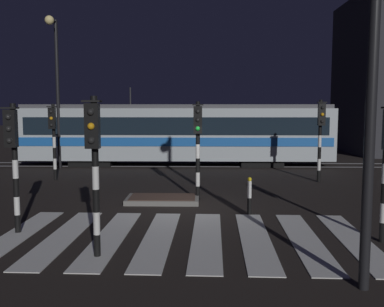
{
  "coord_description": "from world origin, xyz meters",
  "views": [
    {
      "loc": [
        0.46,
        -13.5,
        3.13
      ],
      "look_at": [
        0.09,
        2.82,
        1.4
      ],
      "focal_mm": 41.39,
      "sensor_mm": 36.0,
      "label": 1
    }
  ],
  "objects_px": {
    "traffic_light_corner_far_right": "(321,128)",
    "traffic_light_corner_near_left": "(13,149)",
    "traffic_light_median_centre": "(198,136)",
    "street_lamp_trackside_left": "(56,75)",
    "bollard_island_edge": "(249,196)",
    "tram": "(177,133)",
    "traffic_light_kerb_mid_left": "(94,152)",
    "traffic_light_corner_far_left": "(53,130)"
  },
  "relations": [
    {
      "from": "traffic_light_corner_far_left",
      "to": "traffic_light_corner_near_left",
      "type": "bearing_deg",
      "value": -77.87
    },
    {
      "from": "traffic_light_corner_far_left",
      "to": "bollard_island_edge",
      "type": "xyz_separation_m",
      "value": [
        7.67,
        -5.9,
        -1.58
      ]
    },
    {
      "from": "traffic_light_corner_far_right",
      "to": "bollard_island_edge",
      "type": "xyz_separation_m",
      "value": [
        -3.5,
        -5.65,
        -1.7
      ]
    },
    {
      "from": "traffic_light_kerb_mid_left",
      "to": "bollard_island_edge",
      "type": "xyz_separation_m",
      "value": [
        3.56,
        3.77,
        -1.65
      ]
    },
    {
      "from": "traffic_light_corner_far_right",
      "to": "traffic_light_median_centre",
      "type": "height_order",
      "value": "traffic_light_corner_far_right"
    },
    {
      "from": "traffic_light_kerb_mid_left",
      "to": "street_lamp_trackside_left",
      "type": "relative_size",
      "value": 0.45
    },
    {
      "from": "traffic_light_kerb_mid_left",
      "to": "bollard_island_edge",
      "type": "bearing_deg",
      "value": 46.63
    },
    {
      "from": "traffic_light_median_centre",
      "to": "bollard_island_edge",
      "type": "bearing_deg",
      "value": -51.99
    },
    {
      "from": "traffic_light_kerb_mid_left",
      "to": "traffic_light_median_centre",
      "type": "bearing_deg",
      "value": 70.26
    },
    {
      "from": "traffic_light_kerb_mid_left",
      "to": "street_lamp_trackside_left",
      "type": "distance_m",
      "value": 14.48
    },
    {
      "from": "bollard_island_edge",
      "to": "tram",
      "type": "bearing_deg",
      "value": 104.01
    },
    {
      "from": "traffic_light_median_centre",
      "to": "tram",
      "type": "bearing_deg",
      "value": 97.73
    },
    {
      "from": "traffic_light_corner_far_right",
      "to": "traffic_light_kerb_mid_left",
      "type": "height_order",
      "value": "traffic_light_corner_far_right"
    },
    {
      "from": "traffic_light_corner_far_left",
      "to": "street_lamp_trackside_left",
      "type": "distance_m",
      "value": 4.56
    },
    {
      "from": "traffic_light_corner_near_left",
      "to": "bollard_island_edge",
      "type": "bearing_deg",
      "value": 19.15
    },
    {
      "from": "traffic_light_kerb_mid_left",
      "to": "traffic_light_corner_near_left",
      "type": "bearing_deg",
      "value": 144.55
    },
    {
      "from": "traffic_light_kerb_mid_left",
      "to": "traffic_light_corner_far_left",
      "type": "bearing_deg",
      "value": 113.0
    },
    {
      "from": "traffic_light_corner_near_left",
      "to": "street_lamp_trackside_left",
      "type": "relative_size",
      "value": 0.43
    },
    {
      "from": "traffic_light_median_centre",
      "to": "traffic_light_corner_far_right",
      "type": "bearing_deg",
      "value": 36.49
    },
    {
      "from": "traffic_light_median_centre",
      "to": "bollard_island_edge",
      "type": "height_order",
      "value": "traffic_light_median_centre"
    },
    {
      "from": "traffic_light_corner_far_right",
      "to": "traffic_light_kerb_mid_left",
      "type": "distance_m",
      "value": 11.77
    },
    {
      "from": "street_lamp_trackside_left",
      "to": "traffic_light_corner_far_right",
      "type": "bearing_deg",
      "value": -17.69
    },
    {
      "from": "traffic_light_corner_far_left",
      "to": "traffic_light_kerb_mid_left",
      "type": "relative_size",
      "value": 0.97
    },
    {
      "from": "traffic_light_corner_far_left",
      "to": "traffic_light_corner_far_right",
      "type": "bearing_deg",
      "value": -1.32
    },
    {
      "from": "traffic_light_corner_far_left",
      "to": "street_lamp_trackside_left",
      "type": "height_order",
      "value": "street_lamp_trackside_left"
    },
    {
      "from": "traffic_light_corner_near_left",
      "to": "traffic_light_median_centre",
      "type": "bearing_deg",
      "value": 42.05
    },
    {
      "from": "tram",
      "to": "bollard_island_edge",
      "type": "xyz_separation_m",
      "value": [
        2.74,
        -10.99,
        -1.19
      ]
    },
    {
      "from": "traffic_light_kerb_mid_left",
      "to": "bollard_island_edge",
      "type": "relative_size",
      "value": 3.02
    },
    {
      "from": "traffic_light_corner_far_right",
      "to": "traffic_light_kerb_mid_left",
      "type": "bearing_deg",
      "value": -126.86
    },
    {
      "from": "traffic_light_corner_far_left",
      "to": "tram",
      "type": "relative_size",
      "value": 0.2
    },
    {
      "from": "traffic_light_median_centre",
      "to": "street_lamp_trackside_left",
      "type": "bearing_deg",
      "value": 133.36
    },
    {
      "from": "traffic_light_corner_far_right",
      "to": "traffic_light_corner_near_left",
      "type": "xyz_separation_m",
      "value": [
        -9.46,
        -7.72,
        -0.14
      ]
    },
    {
      "from": "traffic_light_median_centre",
      "to": "street_lamp_trackside_left",
      "type": "distance_m",
      "value": 10.75
    },
    {
      "from": "traffic_light_kerb_mid_left",
      "to": "street_lamp_trackside_left",
      "type": "bearing_deg",
      "value": 111.05
    },
    {
      "from": "traffic_light_kerb_mid_left",
      "to": "bollard_island_edge",
      "type": "distance_m",
      "value": 5.45
    },
    {
      "from": "street_lamp_trackside_left",
      "to": "traffic_light_corner_near_left",
      "type": "bearing_deg",
      "value": -76.77
    },
    {
      "from": "traffic_light_corner_far_right",
      "to": "traffic_light_corner_near_left",
      "type": "relative_size",
      "value": 1.06
    },
    {
      "from": "traffic_light_corner_far_right",
      "to": "bollard_island_edge",
      "type": "relative_size",
      "value": 3.08
    },
    {
      "from": "traffic_light_corner_far_left",
      "to": "traffic_light_corner_far_right",
      "type": "height_order",
      "value": "traffic_light_corner_far_right"
    },
    {
      "from": "traffic_light_corner_far_left",
      "to": "traffic_light_corner_near_left",
      "type": "relative_size",
      "value": 1.01
    },
    {
      "from": "street_lamp_trackside_left",
      "to": "tram",
      "type": "relative_size",
      "value": 0.45
    },
    {
      "from": "traffic_light_corner_far_left",
      "to": "traffic_light_kerb_mid_left",
      "type": "xyz_separation_m",
      "value": [
        4.11,
        -9.68,
        0.07
      ]
    }
  ]
}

